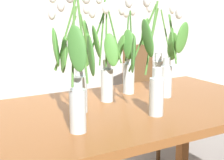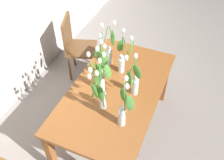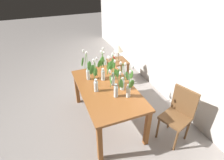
{
  "view_description": "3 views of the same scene",
  "coord_description": "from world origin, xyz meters",
  "px_view_note": "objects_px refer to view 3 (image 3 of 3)",
  "views": [
    {
      "loc": [
        -0.88,
        -1.38,
        1.23
      ],
      "look_at": [
        -0.1,
        0.01,
        0.89
      ],
      "focal_mm": 52.15,
      "sensor_mm": 36.0,
      "label": 1
    },
    {
      "loc": [
        -1.69,
        -0.67,
        2.64
      ],
      "look_at": [
        -0.05,
        0.02,
        0.91
      ],
      "focal_mm": 40.62,
      "sensor_mm": 36.0,
      "label": 2
    },
    {
      "loc": [
        2.41,
        -0.87,
        2.5
      ],
      "look_at": [
        0.04,
        0.08,
        0.9
      ],
      "focal_mm": 29.31,
      "sensor_mm": 36.0,
      "label": 3
    }
  ],
  "objects_px": {
    "tulip_vase_3": "(95,81)",
    "side_table": "(118,65)",
    "dining_chair": "(179,113)",
    "tulip_vase_1": "(122,81)",
    "tulip_vase_0": "(113,73)",
    "tulip_vase_4": "(103,68)",
    "pillar_candle": "(114,58)",
    "table_lamp": "(118,48)",
    "tulip_vase_2": "(87,70)",
    "tulip_vase_5": "(116,88)",
    "dining_table": "(107,92)",
    "tulip_vase_6": "(129,87)"
  },
  "relations": [
    {
      "from": "tulip_vase_4",
      "to": "dining_chair",
      "type": "xyz_separation_m",
      "value": [
        1.07,
        0.88,
        -0.44
      ]
    },
    {
      "from": "tulip_vase_2",
      "to": "side_table",
      "type": "xyz_separation_m",
      "value": [
        -0.86,
        0.96,
        -0.5
      ]
    },
    {
      "from": "tulip_vase_0",
      "to": "pillar_candle",
      "type": "bearing_deg",
      "value": 156.93
    },
    {
      "from": "tulip_vase_5",
      "to": "pillar_candle",
      "type": "relative_size",
      "value": 6.71
    },
    {
      "from": "dining_chair",
      "to": "tulip_vase_0",
      "type": "bearing_deg",
      "value": -136.98
    },
    {
      "from": "dining_table",
      "to": "side_table",
      "type": "xyz_separation_m",
      "value": [
        -1.24,
        0.74,
        -0.22
      ]
    },
    {
      "from": "tulip_vase_0",
      "to": "dining_chair",
      "type": "bearing_deg",
      "value": 43.02
    },
    {
      "from": "tulip_vase_2",
      "to": "side_table",
      "type": "bearing_deg",
      "value": 131.77
    },
    {
      "from": "tulip_vase_1",
      "to": "tulip_vase_2",
      "type": "height_order",
      "value": "tulip_vase_2"
    },
    {
      "from": "dining_chair",
      "to": "table_lamp",
      "type": "distance_m",
      "value": 2.07
    },
    {
      "from": "side_table",
      "to": "dining_chair",
      "type": "bearing_deg",
      "value": 5.26
    },
    {
      "from": "tulip_vase_3",
      "to": "dining_chair",
      "type": "bearing_deg",
      "value": 54.96
    },
    {
      "from": "dining_table",
      "to": "dining_chair",
      "type": "distance_m",
      "value": 1.21
    },
    {
      "from": "tulip_vase_3",
      "to": "side_table",
      "type": "bearing_deg",
      "value": 142.95
    },
    {
      "from": "pillar_candle",
      "to": "tulip_vase_4",
      "type": "bearing_deg",
      "value": -31.05
    },
    {
      "from": "tulip_vase_6",
      "to": "side_table",
      "type": "distance_m",
      "value": 1.75
    },
    {
      "from": "tulip_vase_4",
      "to": "pillar_candle",
      "type": "height_order",
      "value": "tulip_vase_4"
    },
    {
      "from": "tulip_vase_0",
      "to": "side_table",
      "type": "height_order",
      "value": "tulip_vase_0"
    },
    {
      "from": "side_table",
      "to": "tulip_vase_4",
      "type": "bearing_deg",
      "value": -36.36
    },
    {
      "from": "tulip_vase_2",
      "to": "tulip_vase_5",
      "type": "relative_size",
      "value": 1.14
    },
    {
      "from": "table_lamp",
      "to": "pillar_candle",
      "type": "distance_m",
      "value": 0.3
    },
    {
      "from": "tulip_vase_6",
      "to": "table_lamp",
      "type": "bearing_deg",
      "value": 162.09
    },
    {
      "from": "tulip_vase_0",
      "to": "tulip_vase_3",
      "type": "xyz_separation_m",
      "value": [
        0.06,
        -0.33,
        -0.04
      ]
    },
    {
      "from": "tulip_vase_1",
      "to": "pillar_candle",
      "type": "bearing_deg",
      "value": 162.98
    },
    {
      "from": "pillar_candle",
      "to": "tulip_vase_5",
      "type": "bearing_deg",
      "value": -21.21
    },
    {
      "from": "tulip_vase_3",
      "to": "tulip_vase_0",
      "type": "bearing_deg",
      "value": 101.2
    },
    {
      "from": "tulip_vase_5",
      "to": "dining_chair",
      "type": "xyz_separation_m",
      "value": [
        0.48,
        0.88,
        -0.39
      ]
    },
    {
      "from": "tulip_vase_6",
      "to": "table_lamp",
      "type": "distance_m",
      "value": 1.7
    },
    {
      "from": "tulip_vase_1",
      "to": "side_table",
      "type": "bearing_deg",
      "value": 159.47
    },
    {
      "from": "tulip_vase_5",
      "to": "pillar_candle",
      "type": "bearing_deg",
      "value": 158.79
    },
    {
      "from": "tulip_vase_5",
      "to": "tulip_vase_1",
      "type": "bearing_deg",
      "value": 130.72
    },
    {
      "from": "tulip_vase_1",
      "to": "tulip_vase_3",
      "type": "bearing_deg",
      "value": -108.91
    },
    {
      "from": "tulip_vase_1",
      "to": "tulip_vase_5",
      "type": "xyz_separation_m",
      "value": [
        0.16,
        -0.18,
        0.0
      ]
    },
    {
      "from": "tulip_vase_0",
      "to": "tulip_vase_1",
      "type": "bearing_deg",
      "value": 23.47
    },
    {
      "from": "tulip_vase_1",
      "to": "tulip_vase_5",
      "type": "relative_size",
      "value": 1.03
    },
    {
      "from": "tulip_vase_0",
      "to": "dining_table",
      "type": "bearing_deg",
      "value": -62.21
    },
    {
      "from": "tulip_vase_2",
      "to": "side_table",
      "type": "height_order",
      "value": "tulip_vase_2"
    },
    {
      "from": "tulip_vase_3",
      "to": "pillar_candle",
      "type": "bearing_deg",
      "value": 147.06
    },
    {
      "from": "tulip_vase_2",
      "to": "tulip_vase_5",
      "type": "distance_m",
      "value": 0.72
    },
    {
      "from": "tulip_vase_2",
      "to": "tulip_vase_6",
      "type": "distance_m",
      "value": 0.87
    },
    {
      "from": "tulip_vase_4",
      "to": "table_lamp",
      "type": "bearing_deg",
      "value": 143.39
    },
    {
      "from": "tulip_vase_1",
      "to": "tulip_vase_5",
      "type": "bearing_deg",
      "value": -49.28
    },
    {
      "from": "dining_chair",
      "to": "side_table",
      "type": "distance_m",
      "value": 2.03
    },
    {
      "from": "side_table",
      "to": "tulip_vase_5",
      "type": "bearing_deg",
      "value": -24.48
    },
    {
      "from": "dining_table",
      "to": "tulip_vase_4",
      "type": "relative_size",
      "value": 2.76
    },
    {
      "from": "tulip_vase_4",
      "to": "tulip_vase_6",
      "type": "distance_m",
      "value": 0.68
    },
    {
      "from": "tulip_vase_1",
      "to": "dining_chair",
      "type": "bearing_deg",
      "value": 47.58
    },
    {
      "from": "tulip_vase_3",
      "to": "table_lamp",
      "type": "xyz_separation_m",
      "value": [
        -1.25,
        0.95,
        -0.07
      ]
    },
    {
      "from": "tulip_vase_5",
      "to": "tulip_vase_3",
      "type": "bearing_deg",
      "value": -142.19
    },
    {
      "from": "tulip_vase_3",
      "to": "tulip_vase_2",
      "type": "bearing_deg",
      "value": -175.23
    }
  ]
}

